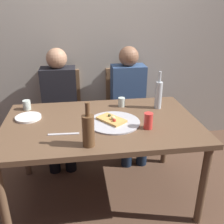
# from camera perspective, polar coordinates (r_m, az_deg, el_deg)

# --- Properties ---
(ground_plane) EXTENTS (8.00, 8.00, 0.00)m
(ground_plane) POSITION_cam_1_polar(r_m,az_deg,el_deg) (2.40, -2.11, -17.89)
(ground_plane) COLOR #513828
(back_wall) EXTENTS (6.00, 0.10, 2.60)m
(back_wall) POSITION_cam_1_polar(r_m,az_deg,el_deg) (2.87, -4.95, 17.67)
(back_wall) COLOR gray
(back_wall) RESTS_ON ground_plane
(dining_table) EXTENTS (1.52, 0.94, 0.72)m
(dining_table) POSITION_cam_1_polar(r_m,az_deg,el_deg) (2.03, -2.38, -4.00)
(dining_table) COLOR brown
(dining_table) RESTS_ON ground_plane
(pizza_tray) EXTENTS (0.41, 0.41, 0.01)m
(pizza_tray) POSITION_cam_1_polar(r_m,az_deg,el_deg) (1.97, 0.42, -2.32)
(pizza_tray) COLOR #ADADB2
(pizza_tray) RESTS_ON dining_table
(pizza_slice_last) EXTENTS (0.24, 0.25, 0.05)m
(pizza_slice_last) POSITION_cam_1_polar(r_m,az_deg,el_deg) (1.98, -0.11, -1.67)
(pizza_slice_last) COLOR tan
(pizza_slice_last) RESTS_ON pizza_tray
(wine_bottle) EXTENTS (0.08, 0.08, 0.30)m
(wine_bottle) POSITION_cam_1_polar(r_m,az_deg,el_deg) (1.63, -5.34, -3.97)
(wine_bottle) COLOR brown
(wine_bottle) RESTS_ON dining_table
(beer_bottle) EXTENTS (0.06, 0.06, 0.33)m
(beer_bottle) POSITION_cam_1_polar(r_m,az_deg,el_deg) (2.24, 10.38, 3.94)
(beer_bottle) COLOR #B2BCC1
(beer_bottle) RESTS_ON dining_table
(tumbler_near) EXTENTS (0.06, 0.06, 0.08)m
(tumbler_near) POSITION_cam_1_polar(r_m,az_deg,el_deg) (2.27, 2.15, 2.23)
(tumbler_near) COLOR #B7C6BC
(tumbler_near) RESTS_ON dining_table
(tumbler_far) EXTENTS (0.07, 0.07, 0.08)m
(tumbler_far) POSITION_cam_1_polar(r_m,az_deg,el_deg) (2.32, -18.57, 1.49)
(tumbler_far) COLOR #B7C6BC
(tumbler_far) RESTS_ON dining_table
(soda_can) EXTENTS (0.07, 0.07, 0.12)m
(soda_can) POSITION_cam_1_polar(r_m,az_deg,el_deg) (1.89, 8.14, -1.97)
(soda_can) COLOR red
(soda_can) RESTS_ON dining_table
(plate_stack) EXTENTS (0.21, 0.21, 0.02)m
(plate_stack) POSITION_cam_1_polar(r_m,az_deg,el_deg) (2.15, -18.26, -1.17)
(plate_stack) COLOR white
(plate_stack) RESTS_ON dining_table
(table_knife) EXTENTS (0.22, 0.03, 0.01)m
(table_knife) POSITION_cam_1_polar(r_m,az_deg,el_deg) (1.84, -10.80, -4.87)
(table_knife) COLOR #B7B7BC
(table_knife) RESTS_ON dining_table
(chair_left) EXTENTS (0.44, 0.44, 0.90)m
(chair_left) POSITION_cam_1_polar(r_m,az_deg,el_deg) (2.88, -11.33, 1.10)
(chair_left) COLOR brown
(chair_left) RESTS_ON ground_plane
(chair_right) EXTENTS (0.44, 0.44, 0.90)m
(chair_right) POSITION_cam_1_polar(r_m,az_deg,el_deg) (2.92, 3.25, 1.90)
(chair_right) COLOR brown
(chair_right) RESTS_ON ground_plane
(guest_in_sweater) EXTENTS (0.36, 0.56, 1.17)m
(guest_in_sweater) POSITION_cam_1_polar(r_m,az_deg,el_deg) (2.69, -11.67, 2.40)
(guest_in_sweater) COLOR black
(guest_in_sweater) RESTS_ON ground_plane
(guest_in_beanie) EXTENTS (0.36, 0.56, 1.17)m
(guest_in_beanie) POSITION_cam_1_polar(r_m,az_deg,el_deg) (2.74, 3.93, 3.24)
(guest_in_beanie) COLOR navy
(guest_in_beanie) RESTS_ON ground_plane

